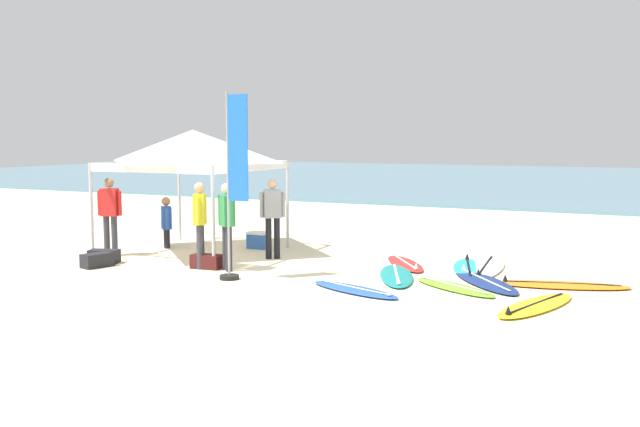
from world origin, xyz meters
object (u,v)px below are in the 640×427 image
at_px(person_blue, 166,220).
at_px(canopy_tent, 193,146).
at_px(surfboard_yellow, 536,305).
at_px(surfboard_blue, 355,289).
at_px(surfboard_orange, 561,285).
at_px(gear_bag_on_sand, 104,256).
at_px(person_yellow, 200,219).
at_px(surfboard_teal, 396,275).
at_px(surfboard_navy, 485,281).
at_px(person_grey, 273,213).
at_px(gear_bag_near_tent, 207,261).
at_px(surfboard_white, 485,267).
at_px(surfboard_red, 405,263).
at_px(gear_bag_by_pole, 97,260).
at_px(surfboard_lime, 454,287).
at_px(surfboard_cyan, 469,268).
at_px(person_green, 227,220).
at_px(person_red, 110,211).
at_px(cooler_box, 259,240).
at_px(banner_flag, 234,194).

bearing_deg(person_blue, canopy_tent, -17.77).
bearing_deg(surfboard_yellow, surfboard_blue, -177.17).
xyz_separation_m(surfboard_yellow, person_blue, (-8.75, 2.33, 0.62)).
xyz_separation_m(surfboard_orange, gear_bag_on_sand, (-8.82, -1.60, 0.10)).
distance_m(canopy_tent, person_yellow, 2.37).
height_order(surfboard_teal, surfboard_navy, same).
bearing_deg(person_grey, gear_bag_near_tent, -112.02).
xyz_separation_m(surfboard_blue, person_yellow, (-3.59, 0.66, 0.95)).
distance_m(surfboard_navy, person_yellow, 5.58).
xyz_separation_m(surfboard_yellow, surfboard_white, (-1.40, 2.88, -0.00)).
xyz_separation_m(surfboard_blue, surfboard_yellow, (2.94, 0.15, -0.00)).
relative_size(surfboard_red, gear_bag_by_pole, 3.13).
relative_size(canopy_tent, surfboard_lime, 1.75).
xyz_separation_m(canopy_tent, surfboard_cyan, (6.05, 0.59, -2.35)).
distance_m(surfboard_lime, surfboard_teal, 1.33).
bearing_deg(gear_bag_on_sand, surfboard_orange, 10.27).
xyz_separation_m(surfboard_yellow, gear_bag_near_tent, (-6.40, 0.55, 0.10)).
bearing_deg(surfboard_cyan, surfboard_white, 47.52).
height_order(surfboard_red, surfboard_yellow, same).
bearing_deg(surfboard_orange, canopy_tent, 178.07).
distance_m(surfboard_blue, person_green, 3.20).
bearing_deg(surfboard_cyan, person_red, -167.19).
height_order(surfboard_teal, surfboard_yellow, same).
height_order(surfboard_cyan, surfboard_red, same).
distance_m(surfboard_teal, person_green, 3.43).
bearing_deg(person_yellow, surfboard_cyan, 23.21).
height_order(surfboard_blue, gear_bag_on_sand, gear_bag_on_sand).
distance_m(surfboard_navy, person_blue, 7.71).
relative_size(person_yellow, gear_bag_on_sand, 2.85).
distance_m(person_yellow, gear_bag_by_pole, 2.27).
bearing_deg(surfboard_blue, surfboard_lime, 32.36).
bearing_deg(surfboard_yellow, person_yellow, 175.50).
relative_size(surfboard_navy, gear_bag_near_tent, 3.67).
xyz_separation_m(canopy_tent, person_green, (1.81, -1.47, -1.40)).
bearing_deg(person_yellow, canopy_tent, 128.79).
bearing_deg(person_yellow, surfboard_red, 29.88).
height_order(surfboard_navy, cooler_box, cooler_box).
relative_size(surfboard_navy, banner_flag, 0.65).
bearing_deg(cooler_box, surfboard_orange, -11.77).
xyz_separation_m(person_green, person_yellow, (-0.61, -0.02, 0.00)).
height_order(banner_flag, gear_bag_by_pole, banner_flag).
height_order(surfboard_blue, surfboard_navy, same).
height_order(surfboard_cyan, surfboard_yellow, same).
bearing_deg(banner_flag, surfboard_teal, 29.58).
bearing_deg(cooler_box, surfboard_yellow, -25.22).
height_order(person_grey, gear_bag_near_tent, person_grey).
xyz_separation_m(surfboard_cyan, gear_bag_on_sand, (-7.00, -2.46, 0.10)).
distance_m(surfboard_blue, gear_bag_on_sand, 5.74).
distance_m(person_red, cooler_box, 3.41).
bearing_deg(person_green, person_red, 173.66).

